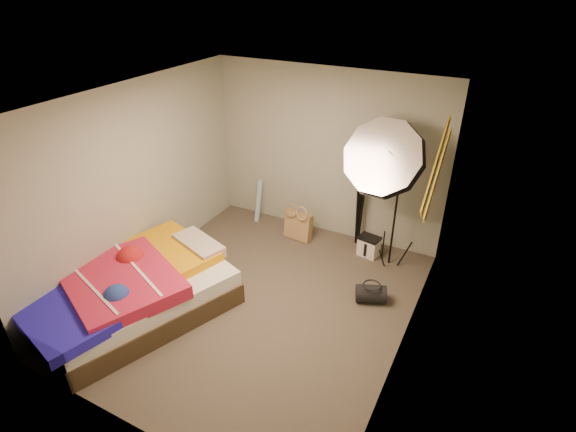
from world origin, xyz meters
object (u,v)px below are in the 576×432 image
Objects in this scene: photo_umbrella at (385,159)px; camera_tripod at (361,194)px; tote_bag at (298,226)px; camera_case at (369,247)px; wrapping_roll at (259,201)px; duffel_bag at (371,294)px; bed at (135,290)px.

photo_umbrella reaches higher than camera_tripod.
tote_bag is 1.08m from camera_tripod.
tote_bag is 1.10m from camera_case.
camera_case is (1.91, -0.16, -0.21)m from wrapping_roll.
wrapping_roll is 2.54× the size of camera_case.
tote_bag is 1.83m from photo_umbrella.
photo_umbrella is (2.04, -0.32, 1.21)m from wrapping_roll.
camera_tripod is at bearing 94.74° from duffel_bag.
bed is 3.39m from photo_umbrella.
duffel_bag is at bearing -60.00° from camera_case.
camera_tripod is at bearing 146.06° from camera_case.
duffel_bag is at bearing -74.59° from photo_umbrella.
bed is at bearing -171.25° from duffel_bag.
camera_tripod reaches higher than bed.
duffel_bag is at bearing -26.27° from wrapping_roll.
camera_tripod is at bearing 3.13° from wrapping_roll.
tote_bag reaches higher than camera_case.
photo_umbrella is (-0.22, 0.80, 1.45)m from duffel_bag.
camera_tripod reaches higher than wrapping_roll.
wrapping_roll reaches higher than bed.
tote_bag is at bearing -13.69° from wrapping_roll.
wrapping_roll is at bearing 172.33° from tote_bag.
photo_umbrella is (2.21, 2.25, 1.25)m from bed.
camera_tripod is (0.84, 0.29, 0.60)m from tote_bag.
photo_umbrella is at bearing 0.51° from tote_bag.
photo_umbrella reaches higher than tote_bag.
photo_umbrella is at bearing -8.81° from wrapping_roll.
wrapping_roll is (-0.81, 0.20, 0.14)m from tote_bag.
camera_case is at bearing 49.23° from bed.
photo_umbrella reaches higher than bed.
wrapping_roll is at bearing -174.84° from camera_case.
bed reaches higher than tote_bag.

